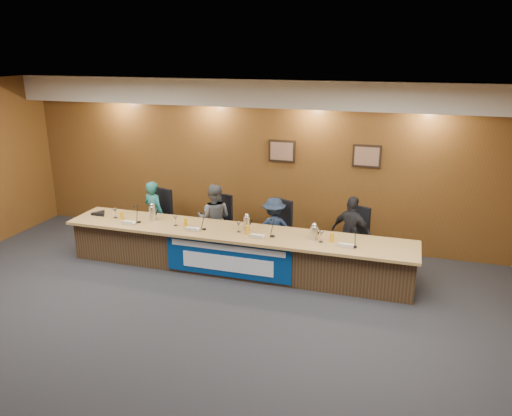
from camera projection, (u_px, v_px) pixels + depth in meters
The scene contains 39 objects.
floor at pixel (176, 343), 6.61m from camera, with size 10.00×10.00×0.00m, color black.
ceiling at pixel (162, 97), 5.64m from camera, with size 10.00×8.00×0.04m, color silver.
wall_back at pixel (262, 162), 9.76m from camera, with size 10.00×0.04×3.20m, color #5A3616.
soffit at pixel (259, 93), 9.12m from camera, with size 10.00×0.50×0.50m, color beige.
dais_body at pixel (236, 251), 8.69m from camera, with size 6.00×0.80×0.70m, color #422C19.
dais_top at pixel (235, 232), 8.53m from camera, with size 6.10×0.95×0.05m, color #A87E44.
banner at pixel (227, 259), 8.30m from camera, with size 2.20×0.02×0.65m, color navy.
banner_text_upper at pixel (227, 248), 8.23m from camera, with size 2.00×0.01×0.10m, color silver.
banner_text_lower at pixel (227, 264), 8.31m from camera, with size 1.60×0.01×0.28m, color silver.
wall_photo_left at pixel (282, 151), 9.54m from camera, with size 0.52×0.04×0.42m, color black.
wall_photo_right at pixel (367, 156), 9.09m from camera, with size 0.52×0.04×0.42m, color black.
panelist_a at pixel (154, 213), 9.75m from camera, with size 0.47×0.31×1.29m, color #1D5F5A.
panelist_b at pixel (214, 219), 9.39m from camera, with size 0.65×0.51×1.34m, color #505155.
panelist_c at pixel (274, 229), 9.08m from camera, with size 0.76×0.44×1.18m, color #162135.
panelist_d at pixel (352, 233), 8.66m from camera, with size 0.77×0.32×1.32m, color black.
office_chair_a at pixel (157, 220), 9.89m from camera, with size 0.48×0.48×0.08m, color black.
office_chair_b at pixel (216, 226), 9.53m from camera, with size 0.48×0.48×0.08m, color black.
office_chair_c at pixel (275, 233), 9.20m from camera, with size 0.48×0.48×0.08m, color black.
office_chair_d at pixel (352, 241), 8.81m from camera, with size 0.48×0.48×0.08m, color black.
nameplate_a at pixel (127, 223), 8.79m from camera, with size 0.24×0.06×0.09m, color white.
microphone_a at pixel (139, 222), 8.93m from camera, with size 0.07×0.07×0.02m, color black.
juice_glass_a at pixel (122, 216), 9.05m from camera, with size 0.06×0.06×0.15m, color orange.
water_glass_a at pixel (115, 213), 9.14m from camera, with size 0.08×0.08×0.18m, color silver.
nameplate_b at pixel (191, 229), 8.48m from camera, with size 0.24×0.06×0.09m, color white.
microphone_b at pixel (204, 229), 8.57m from camera, with size 0.07×0.07×0.02m, color black.
juice_glass_b at pixel (185, 223), 8.70m from camera, with size 0.06×0.06×0.15m, color orange.
water_glass_b at pixel (175, 221), 8.74m from camera, with size 0.08×0.08×0.18m, color silver.
nameplate_c at pixel (256, 236), 8.15m from camera, with size 0.24×0.06×0.09m, color white.
microphone_c at pixel (273, 236), 8.25m from camera, with size 0.07×0.07×0.02m, color black.
juice_glass_c at pixel (247, 230), 8.35m from camera, with size 0.06×0.06×0.15m, color orange.
water_glass_c at pixel (239, 227), 8.44m from camera, with size 0.08×0.08×0.18m, color silver.
nameplate_d at pixel (346, 245), 7.77m from camera, with size 0.24×0.06×0.09m, color white.
microphone_d at pixel (355, 247), 7.81m from camera, with size 0.07×0.07×0.02m, color black.
juice_glass_d at pixel (332, 238), 8.01m from camera, with size 0.06×0.06×0.15m, color orange.
water_glass_d at pixel (321, 237), 8.00m from camera, with size 0.08×0.08×0.18m, color silver.
carafe_left at pixel (153, 213), 9.02m from camera, with size 0.13×0.13×0.26m, color silver.
carafe_mid at pixel (247, 223), 8.51m from camera, with size 0.11×0.11×0.24m, color silver.
carafe_right at pixel (314, 233), 8.10m from camera, with size 0.13×0.13×0.22m, color silver.
speakerphone at pixel (100, 214), 9.33m from camera, with size 0.32×0.32×0.05m, color black.
Camera 1 is at (2.74, -5.17, 3.72)m, focal length 35.00 mm.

